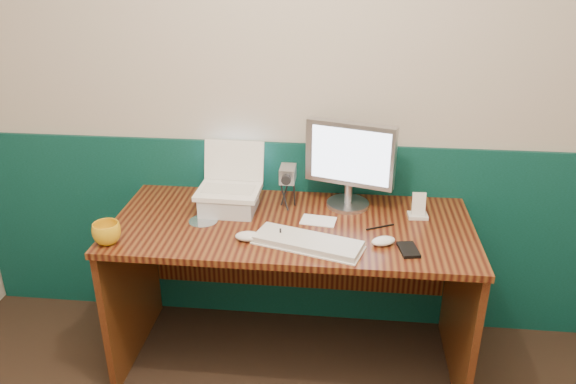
# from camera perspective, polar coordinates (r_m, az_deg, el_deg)

# --- Properties ---
(back_wall) EXTENTS (3.50, 0.04, 2.50)m
(back_wall) POSITION_cam_1_polar(r_m,az_deg,el_deg) (2.66, 1.90, 10.11)
(back_wall) COLOR #BFB2A2
(back_wall) RESTS_ON ground
(wainscot) EXTENTS (3.48, 0.02, 1.00)m
(wainscot) POSITION_cam_1_polar(r_m,az_deg,el_deg) (2.92, 1.68, -4.37)
(wainscot) COLOR #073428
(wainscot) RESTS_ON ground
(desk) EXTENTS (1.60, 0.70, 0.75)m
(desk) POSITION_cam_1_polar(r_m,az_deg,el_deg) (2.68, 0.34, -10.33)
(desk) COLOR #350F09
(desk) RESTS_ON ground
(laptop_riser) EXTENTS (0.25, 0.21, 0.09)m
(laptop_riser) POSITION_cam_1_polar(r_m,az_deg,el_deg) (2.60, -6.01, -1.03)
(laptop_riser) COLOR silver
(laptop_riser) RESTS_ON desk
(laptop) EXTENTS (0.29, 0.23, 0.24)m
(laptop) POSITION_cam_1_polar(r_m,az_deg,el_deg) (2.54, -6.16, 2.25)
(laptop) COLOR white
(laptop) RESTS_ON laptop_riser
(monitor) EXTENTS (0.43, 0.23, 0.41)m
(monitor) POSITION_cam_1_polar(r_m,az_deg,el_deg) (2.59, 6.28, 2.74)
(monitor) COLOR #AEAEB3
(monitor) RESTS_ON desk
(keyboard) EXTENTS (0.47, 0.27, 0.03)m
(keyboard) POSITION_cam_1_polar(r_m,az_deg,el_deg) (2.31, 2.02, -5.19)
(keyboard) COLOR silver
(keyboard) RESTS_ON desk
(mouse_right) EXTENTS (0.12, 0.10, 0.03)m
(mouse_right) POSITION_cam_1_polar(r_m,az_deg,el_deg) (2.35, 9.66, -4.92)
(mouse_right) COLOR white
(mouse_right) RESTS_ON desk
(mouse_left) EXTENTS (0.12, 0.07, 0.04)m
(mouse_left) POSITION_cam_1_polar(r_m,az_deg,el_deg) (2.35, -4.04, -4.51)
(mouse_left) COLOR silver
(mouse_left) RESTS_ON desk
(mug) EXTENTS (0.14, 0.14, 0.09)m
(mug) POSITION_cam_1_polar(r_m,az_deg,el_deg) (2.43, -17.94, -4.00)
(mug) COLOR gold
(mug) RESTS_ON desk
(camcorder) EXTENTS (0.09, 0.14, 0.21)m
(camcorder) POSITION_cam_1_polar(r_m,az_deg,el_deg) (2.60, -0.02, 0.56)
(camcorder) COLOR #A8A9AD
(camcorder) RESTS_ON desk
(cd_spindle) EXTENTS (0.12, 0.12, 0.02)m
(cd_spindle) POSITION_cam_1_polar(r_m,az_deg,el_deg) (2.36, -0.77, -4.56)
(cd_spindle) COLOR silver
(cd_spindle) RESTS_ON desk
(cd_loose_a) EXTENTS (0.13, 0.13, 0.00)m
(cd_loose_a) POSITION_cam_1_polar(r_m,az_deg,el_deg) (2.54, -8.61, -2.92)
(cd_loose_a) COLOR silver
(cd_loose_a) RESTS_ON desk
(pen) EXTENTS (0.12, 0.07, 0.01)m
(pen) POSITION_cam_1_polar(r_m,az_deg,el_deg) (2.49, 9.33, -3.53)
(pen) COLOR black
(pen) RESTS_ON desk
(papers) EXTENTS (0.17, 0.12, 0.00)m
(papers) POSITION_cam_1_polar(r_m,az_deg,el_deg) (2.51, 3.10, -2.93)
(papers) COLOR white
(papers) RESTS_ON desk
(dock) EXTENTS (0.09, 0.07, 0.02)m
(dock) POSITION_cam_1_polar(r_m,az_deg,el_deg) (2.61, 13.02, -2.36)
(dock) COLOR white
(dock) RESTS_ON desk
(music_player) EXTENTS (0.06, 0.03, 0.10)m
(music_player) POSITION_cam_1_polar(r_m,az_deg,el_deg) (2.58, 13.14, -1.17)
(music_player) COLOR white
(music_player) RESTS_ON dock
(pda) EXTENTS (0.09, 0.13, 0.01)m
(pda) POSITION_cam_1_polar(r_m,az_deg,el_deg) (2.33, 12.14, -5.76)
(pda) COLOR black
(pda) RESTS_ON desk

